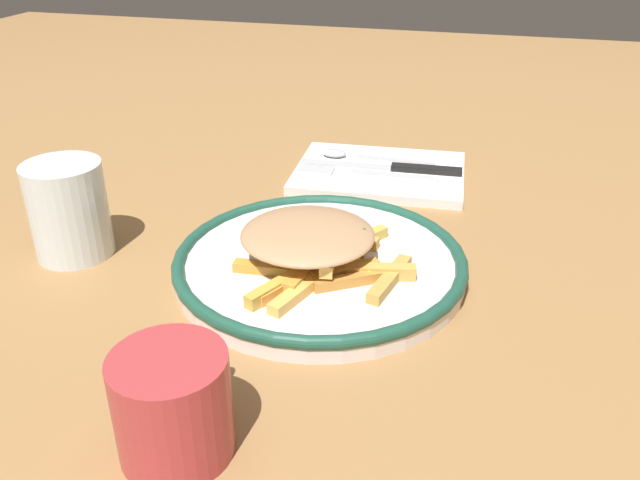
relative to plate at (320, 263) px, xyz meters
The scene contains 9 objects.
ground_plane 0.01m from the plate, ahead, with size 2.60×2.60×0.00m, color #996F41.
plate is the anchor object (origin of this frame).
fries_heap 0.03m from the plate, 165.70° to the left, with size 0.20×0.17×0.04m.
napkin 0.26m from the plate, ahead, with size 0.17×0.22×0.01m, color silver.
fork 0.23m from the plate, ahead, with size 0.02×0.18×0.01m.
knife 0.26m from the plate, ahead, with size 0.03×0.21×0.01m.
spoon 0.29m from the plate, ahead, with size 0.02×0.15×0.01m.
water_glass 0.26m from the plate, 95.38° to the left, with size 0.08×0.08×0.10m, color silver.
coffee_mug 0.25m from the plate, behind, with size 0.10×0.08×0.08m.
Camera 1 is at (-0.53, -0.15, 0.33)m, focal length 36.94 mm.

